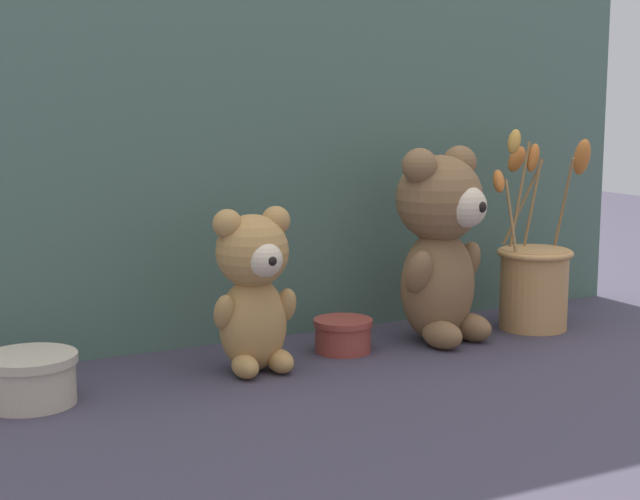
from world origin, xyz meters
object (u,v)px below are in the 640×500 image
(teddy_bear_medium, at_px, (254,287))
(decorative_tin_short, at_px, (343,335))
(flower_vase, at_px, (534,277))
(decorative_tin_tall, at_px, (29,378))
(teddy_bear_large, at_px, (441,241))

(teddy_bear_medium, height_order, decorative_tin_short, teddy_bear_medium)
(flower_vase, bearing_deg, decorative_tin_tall, -178.55)
(decorative_tin_tall, bearing_deg, decorative_tin_short, 4.20)
(flower_vase, bearing_deg, teddy_bear_medium, -177.79)
(teddy_bear_medium, bearing_deg, teddy_bear_large, 3.60)
(decorative_tin_tall, bearing_deg, flower_vase, 1.45)
(teddy_bear_large, distance_m, teddy_bear_medium, 0.31)
(teddy_bear_large, relative_size, decorative_tin_short, 3.41)
(teddy_bear_medium, xyz_separation_m, flower_vase, (0.49, 0.02, -0.03))
(flower_vase, distance_m, decorative_tin_tall, 0.78)
(teddy_bear_medium, height_order, flower_vase, flower_vase)
(flower_vase, xyz_separation_m, decorative_tin_tall, (-0.78, -0.02, -0.05))
(decorative_tin_tall, height_order, decorative_tin_short, decorative_tin_tall)
(decorative_tin_short, bearing_deg, teddy_bear_medium, -168.21)
(teddy_bear_medium, height_order, decorative_tin_tall, teddy_bear_medium)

